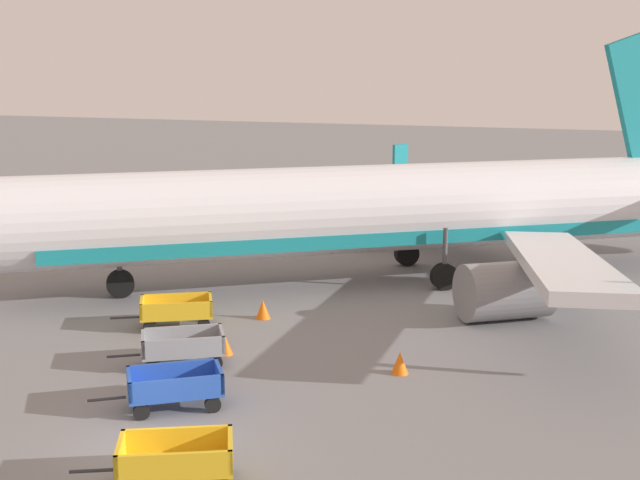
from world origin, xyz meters
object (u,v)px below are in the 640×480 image
baggage_cart_third_in_row (175,387)px  traffic_cone_mid_apron (263,309)px  airplane (394,210)px  baggage_cart_second_in_row (175,460)px  baggage_cart_far_end (176,311)px  traffic_cone_near_plane (400,363)px  baggage_cart_fourth_in_row (183,347)px  traffic_cone_by_carts (225,345)px

baggage_cart_third_in_row → traffic_cone_mid_apron: (-1.05, 8.30, -0.25)m
airplane → baggage_cart_second_in_row: size_ratio=9.36×
baggage_cart_far_end → traffic_cone_near_plane: 8.77m
airplane → baggage_cart_far_end: airplane is taller
baggage_cart_third_in_row → airplane: bearing=83.0°
baggage_cart_second_in_row → traffic_cone_near_plane: (2.94, 8.33, -0.26)m
baggage_cart_fourth_in_row → traffic_cone_by_carts: 1.59m
airplane → traffic_cone_mid_apron: size_ratio=46.59×
airplane → baggage_cart_far_end: (-5.42, -9.26, -2.45)m
traffic_cone_near_plane → traffic_cone_mid_apron: 7.18m
traffic_cone_near_plane → baggage_cart_fourth_in_row: bearing=-166.2°
baggage_cart_third_in_row → baggage_cart_far_end: same height
baggage_cart_fourth_in_row → baggage_cart_far_end: (-2.11, 3.33, 0.00)m
baggage_cart_fourth_in_row → baggage_cart_far_end: same height
airplane → traffic_cone_near_plane: (3.17, -10.99, -2.71)m
baggage_cart_third_in_row → traffic_cone_near_plane: 6.84m
airplane → baggage_cart_third_in_row: bearing=-97.0°
baggage_cart_second_in_row → baggage_cart_third_in_row: 4.33m
airplane → baggage_cart_third_in_row: size_ratio=9.85×
baggage_cart_second_in_row → baggage_cart_far_end: (-5.66, 10.06, 0.00)m
baggage_cart_fourth_in_row → traffic_cone_mid_apron: baggage_cart_fourth_in_row is taller
traffic_cone_near_plane → traffic_cone_by_carts: size_ratio=1.09×
airplane → baggage_cart_fourth_in_row: bearing=-104.8°
baggage_cart_third_in_row → traffic_cone_by_carts: size_ratio=5.35×
airplane → baggage_cart_third_in_row: (-1.91, -15.56, -2.45)m
traffic_cone_mid_apron → baggage_cart_second_in_row: bearing=-75.1°
baggage_cart_second_in_row → baggage_cart_fourth_in_row: 7.61m
baggage_cart_far_end → baggage_cart_fourth_in_row: bearing=-57.7°
traffic_cone_mid_apron → traffic_cone_by_carts: bearing=-83.7°
airplane → traffic_cone_near_plane: size_ratio=48.51×
traffic_cone_near_plane → traffic_cone_by_carts: bearing=-177.4°
traffic_cone_near_plane → baggage_cart_second_in_row: bearing=-109.4°
baggage_cart_far_end → traffic_cone_by_carts: 3.52m
baggage_cart_second_in_row → traffic_cone_mid_apron: (-3.20, 12.06, -0.25)m
traffic_cone_near_plane → traffic_cone_by_carts: (-5.70, -0.25, -0.03)m
baggage_cart_far_end → traffic_cone_near_plane: (8.60, -1.73, -0.26)m
baggage_cart_third_in_row → traffic_cone_near_plane: baggage_cart_third_in_row is taller
baggage_cart_second_in_row → baggage_cart_far_end: bearing=119.4°
baggage_cart_fourth_in_row → traffic_cone_by_carts: size_ratio=5.46×
traffic_cone_near_plane → traffic_cone_mid_apron: size_ratio=0.96×
baggage_cart_second_in_row → baggage_cart_fourth_in_row: same height
baggage_cart_second_in_row → traffic_cone_by_carts: baggage_cart_second_in_row is taller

